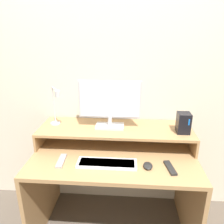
# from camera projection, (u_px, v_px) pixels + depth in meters

# --- Properties ---
(wall_back) EXTENTS (6.00, 0.05, 2.50)m
(wall_back) POSITION_uv_depth(u_px,v_px,m) (117.00, 82.00, 1.97)
(wall_back) COLOR beige
(wall_back) RESTS_ON ground_plane
(desk) EXTENTS (1.29, 0.74, 0.75)m
(desk) POSITION_uv_depth(u_px,v_px,m) (114.00, 176.00, 1.83)
(desk) COLOR #A87F51
(desk) RESTS_ON ground_plane
(monitor_shelf) EXTENTS (1.29, 0.41, 0.15)m
(monitor_shelf) POSITION_uv_depth(u_px,v_px,m) (115.00, 130.00, 1.87)
(monitor_shelf) COLOR #A87F51
(monitor_shelf) RESTS_ON desk
(monitor) EXTENTS (0.51, 0.14, 0.40)m
(monitor) POSITION_uv_depth(u_px,v_px,m) (110.00, 103.00, 1.79)
(monitor) COLOR #BCBCC1
(monitor) RESTS_ON monitor_shelf
(desk_lamp) EXTENTS (0.14, 0.17, 0.34)m
(desk_lamp) POSITION_uv_depth(u_px,v_px,m) (56.00, 107.00, 1.83)
(desk_lamp) COLOR silver
(desk_lamp) RESTS_ON monitor_shelf
(router_dock) EXTENTS (0.10, 0.11, 0.17)m
(router_dock) POSITION_uv_depth(u_px,v_px,m) (183.00, 123.00, 1.74)
(router_dock) COLOR black
(router_dock) RESTS_ON monitor_shelf
(keyboard) EXTENTS (0.44, 0.14, 0.02)m
(keyboard) POSITION_uv_depth(u_px,v_px,m) (107.00, 163.00, 1.60)
(keyboard) COLOR silver
(keyboard) RESTS_ON desk
(mouse) EXTENTS (0.07, 0.10, 0.03)m
(mouse) POSITION_uv_depth(u_px,v_px,m) (148.00, 166.00, 1.57)
(mouse) COLOR black
(mouse) RESTS_ON desk
(remote_control) EXTENTS (0.06, 0.18, 0.02)m
(remote_control) POSITION_uv_depth(u_px,v_px,m) (61.00, 161.00, 1.64)
(remote_control) COLOR #99999E
(remote_control) RESTS_ON desk
(remote_secondary) EXTENTS (0.07, 0.18, 0.02)m
(remote_secondary) POSITION_uv_depth(u_px,v_px,m) (170.00, 168.00, 1.55)
(remote_secondary) COLOR black
(remote_secondary) RESTS_ON desk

